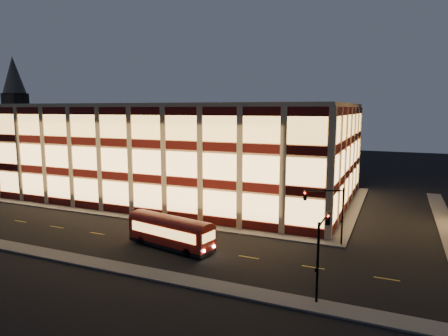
% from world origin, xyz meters
% --- Properties ---
extents(ground, '(200.00, 200.00, 0.00)m').
position_xyz_m(ground, '(0.00, 0.00, 0.00)').
color(ground, black).
rests_on(ground, ground).
extents(sidewalk_office_south, '(54.00, 2.00, 0.15)m').
position_xyz_m(sidewalk_office_south, '(-3.00, 1.00, 0.07)').
color(sidewalk_office_south, '#514F4C').
rests_on(sidewalk_office_south, ground).
extents(sidewalk_office_east, '(2.00, 30.00, 0.15)m').
position_xyz_m(sidewalk_office_east, '(23.00, 17.00, 0.07)').
color(sidewalk_office_east, '#514F4C').
rests_on(sidewalk_office_east, ground).
extents(sidewalk_tower_west, '(2.00, 30.00, 0.15)m').
position_xyz_m(sidewalk_tower_west, '(34.00, 17.00, 0.07)').
color(sidewalk_tower_west, '#514F4C').
rests_on(sidewalk_tower_west, ground).
extents(sidewalk_near, '(100.00, 2.00, 0.15)m').
position_xyz_m(sidewalk_near, '(0.00, -13.00, 0.07)').
color(sidewalk_near, '#514F4C').
rests_on(sidewalk_near, ground).
extents(office_building, '(50.45, 30.45, 14.50)m').
position_xyz_m(office_building, '(-2.91, 16.91, 7.25)').
color(office_building, tan).
rests_on(office_building, ground).
extents(church_tower, '(5.00, 5.00, 18.00)m').
position_xyz_m(church_tower, '(-70.00, 40.00, 9.00)').
color(church_tower, '#2D2621').
rests_on(church_tower, ground).
extents(church_spire, '(6.00, 6.00, 10.00)m').
position_xyz_m(church_spire, '(-70.00, 40.00, 23.00)').
color(church_spire, '#4C473F').
rests_on(church_spire, church_tower).
extents(traffic_signal_far, '(3.79, 1.87, 6.00)m').
position_xyz_m(traffic_signal_far, '(22.21, 0.24, 4.11)').
color(traffic_signal_far, black).
rests_on(traffic_signal_far, ground).
extents(traffic_signal_near, '(0.32, 4.45, 6.00)m').
position_xyz_m(traffic_signal_near, '(23.50, -11.03, 4.13)').
color(traffic_signal_near, black).
rests_on(traffic_signal_near, ground).
extents(trolley_bus, '(9.81, 4.23, 3.23)m').
position_xyz_m(trolley_bus, '(7.89, -6.56, 1.79)').
color(trolley_bus, maroon).
rests_on(trolley_bus, ground).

